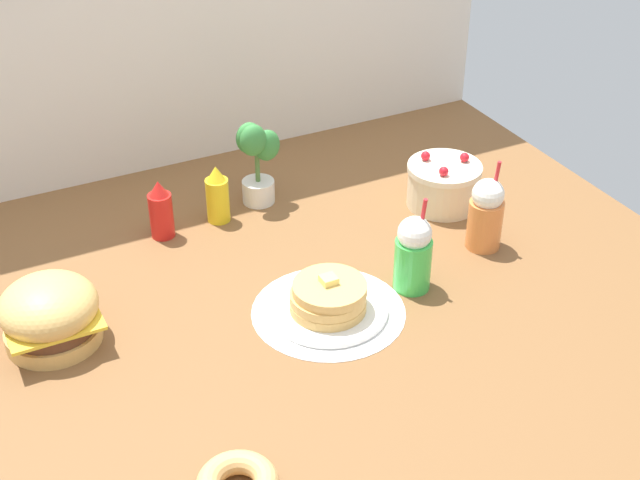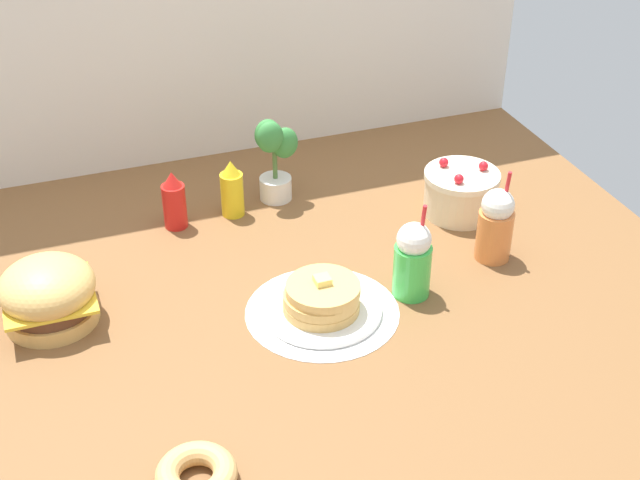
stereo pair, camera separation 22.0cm
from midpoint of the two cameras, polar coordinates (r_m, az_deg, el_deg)
The scene contains 11 objects.
ground_plane at distance 2.16m, azimuth 2.08°, elevation -5.20°, with size 2.08×1.83×0.02m, color brown.
doily_mat at distance 2.16m, azimuth 3.10°, elevation -4.79°, with size 0.38×0.38×0.00m, color white.
burger at distance 2.16m, azimuth -14.30°, elevation -3.46°, with size 0.23×0.23×0.16m.
pancake_stack at distance 2.14m, azimuth 3.08°, elevation -4.04°, with size 0.29×0.29×0.10m.
layer_cake at distance 2.57m, azimuth 11.44°, elevation 2.94°, with size 0.21×0.21×0.16m.
ketchup_bottle at distance 2.47m, azimuth -6.84°, elevation 2.39°, with size 0.07×0.07×0.17m.
mustard_bottle at distance 2.51m, azimuth -3.18°, elevation 3.16°, with size 0.07×0.07×0.17m.
cream_soda_cup at distance 2.20m, azimuth 8.81°, elevation -1.36°, with size 0.09×0.09×0.26m.
orange_float_cup at distance 2.37m, azimuth 13.82°, elevation 0.87°, with size 0.09×0.09×0.26m.
donut_pink_glaze at distance 1.76m, azimuth -4.30°, elevation -14.91°, with size 0.16×0.16×0.05m.
potted_plant at distance 2.55m, azimuth -0.46°, elevation 5.33°, with size 0.13×0.10×0.26m.
Camera 2 is at (-0.55, -1.61, 1.33)m, focal length 49.89 mm.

